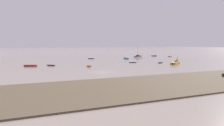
# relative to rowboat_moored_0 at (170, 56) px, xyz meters

# --- Properties ---
(ground_plane) EXTENTS (800.00, 800.00, 0.00)m
(ground_plane) POSITION_rel_rowboat_moored_0_xyz_m (-61.26, -48.72, -0.14)
(ground_plane) COLOR gray
(mudflat_shore) EXTENTS (355.69, 18.96, 0.20)m
(mudflat_shore) POSITION_rel_rowboat_moored_0_xyz_m (-59.67, -68.52, -0.04)
(mudflat_shore) COLOR brown
(mudflat_shore) RESTS_ON ground
(tidal_rock_near) EXTENTS (0.73, 0.73, 0.73)m
(tidal_rock_near) POSITION_rel_rowboat_moored_0_xyz_m (-39.20, -67.44, 0.43)
(tidal_rock_near) COLOR #372A1C
(tidal_rock_near) RESTS_ON mudflat_shore
(rowboat_moored_0) EXTENTS (3.46, 1.89, 0.52)m
(rowboat_moored_0) POSITION_rel_rowboat_moored_0_xyz_m (0.00, 0.00, 0.00)
(rowboat_moored_0) COLOR orange
(rowboat_moored_0) RESTS_ON ground
(motorboat_moored_1) EXTENTS (1.66, 4.16, 1.39)m
(motorboat_moored_1) POSITION_rel_rowboat_moored_0_xyz_m (-32.68, -5.89, 0.05)
(motorboat_moored_1) COLOR #197084
(motorboat_moored_1) RESTS_ON ground
(rowboat_moored_1) EXTENTS (4.95, 3.16, 0.74)m
(rowboat_moored_1) POSITION_rel_rowboat_moored_0_xyz_m (-78.39, -25.27, 0.06)
(rowboat_moored_1) COLOR red
(rowboat_moored_1) RESTS_ON ground
(rowboat_moored_2) EXTENTS (3.54, 2.78, 0.54)m
(rowboat_moored_2) POSITION_rel_rowboat_moored_0_xyz_m (-48.66, 1.52, 0.01)
(rowboat_moored_2) COLOR navy
(rowboat_moored_2) RESTS_ON ground
(rowboat_moored_3) EXTENTS (3.11, 2.95, 0.50)m
(rowboat_moored_3) POSITION_rel_rowboat_moored_0_xyz_m (-71.78, -26.14, -0.00)
(rowboat_moored_3) COLOR red
(rowboat_moored_3) RESTS_ON ground
(sailboat_moored_1) EXTENTS (7.38, 4.03, 7.90)m
(sailboat_moored_1) POSITION_rel_rowboat_moored_0_xyz_m (-20.86, 1.71, 0.20)
(sailboat_moored_1) COLOR white
(sailboat_moored_1) RESTS_ON ground
(rowboat_moored_4) EXTENTS (3.01, 2.07, 0.45)m
(rowboat_moored_4) POSITION_rel_rowboat_moored_0_xyz_m (-30.45, -32.12, -0.02)
(rowboat_moored_4) COLOR navy
(rowboat_moored_4) RESTS_ON ground
(rowboat_moored_5) EXTENTS (3.88, 1.68, 0.60)m
(rowboat_moored_5) POSITION_rel_rowboat_moored_0_xyz_m (-5.40, 8.53, 0.02)
(rowboat_moored_5) COLOR navy
(rowboat_moored_5) RESTS_ON ground
(rowboat_moored_6) EXTENTS (3.29, 2.87, 0.52)m
(rowboat_moored_6) POSITION_rel_rowboat_moored_0_xyz_m (-39.48, -26.01, -0.00)
(rowboat_moored_6) COLOR navy
(rowboat_moored_6) RESTS_ON ground
(motorboat_moored_2) EXTENTS (6.13, 4.90, 2.04)m
(motorboat_moored_2) POSITION_rel_rowboat_moored_0_xyz_m (-27.77, -37.99, 0.14)
(motorboat_moored_2) COLOR gold
(motorboat_moored_2) RESTS_ON ground
(rowboat_moored_8) EXTENTS (1.49, 3.53, 0.54)m
(rowboat_moored_8) POSITION_rel_rowboat_moored_0_xyz_m (-60.48, -33.89, 0.01)
(rowboat_moored_8) COLOR orange
(rowboat_moored_8) RESTS_ON ground
(channel_buoy) EXTENTS (0.90, 0.90, 2.30)m
(channel_buoy) POSITION_rel_rowboat_moored_0_xyz_m (-15.87, -24.85, 0.32)
(channel_buoy) COLOR gold
(channel_buoy) RESTS_ON ground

